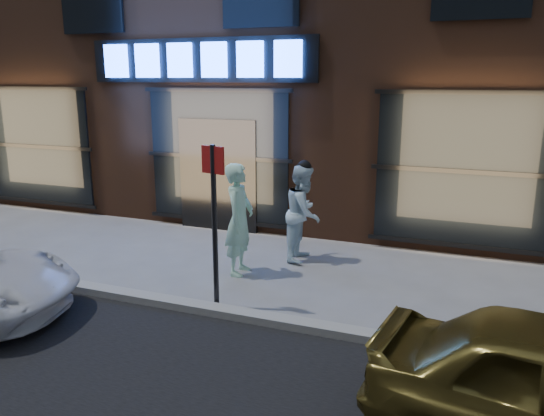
{
  "coord_description": "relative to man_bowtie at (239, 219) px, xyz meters",
  "views": [
    {
      "loc": [
        5.13,
        -6.15,
        3.25
      ],
      "look_at": [
        2.14,
        1.6,
        1.2
      ],
      "focal_mm": 35.0,
      "sensor_mm": 36.0,
      "label": 1
    }
  ],
  "objects": [
    {
      "name": "man_cap",
      "position": [
        0.79,
        1.07,
        -0.07
      ],
      "size": [
        0.7,
        0.88,
        1.76
      ],
      "primitive_type": "imported",
      "rotation": [
        0.0,
        0.0,
        1.61
      ],
      "color": "white",
      "rests_on": "ground"
    },
    {
      "name": "storefront_building",
      "position": [
        -1.55,
        6.37,
        4.2
      ],
      "size": [
        30.2,
        8.28,
        10.3
      ],
      "color": "#54301E",
      "rests_on": "ground"
    },
    {
      "name": "ground",
      "position": [
        -1.55,
        -1.62,
        -0.95
      ],
      "size": [
        90.0,
        90.0,
        0.0
      ],
      "primitive_type": "plane",
      "color": "slate",
      "rests_on": "ground"
    },
    {
      "name": "curb",
      "position": [
        -1.55,
        -1.62,
        -0.89
      ],
      "size": [
        60.0,
        0.25,
        0.12
      ],
      "primitive_type": "cube",
      "color": "gray",
      "rests_on": "ground"
    },
    {
      "name": "man_bowtie",
      "position": [
        0.0,
        0.0,
        0.0
      ],
      "size": [
        0.5,
        0.72,
        1.89
      ],
      "primitive_type": "imported",
      "rotation": [
        0.0,
        0.0,
        1.64
      ],
      "color": "#C2FFE4",
      "rests_on": "ground"
    },
    {
      "name": "sign_post",
      "position": [
        0.27,
        -1.41,
        0.49
      ],
      "size": [
        0.37,
        0.12,
        2.37
      ],
      "rotation": [
        0.0,
        0.0,
        -0.23
      ],
      "color": "#262628",
      "rests_on": "ground"
    }
  ]
}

